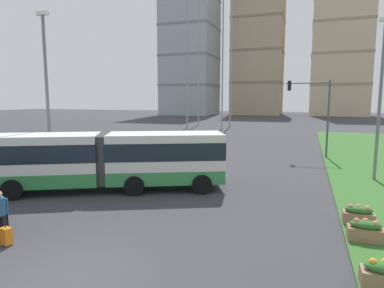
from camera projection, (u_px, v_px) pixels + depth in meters
name	position (u px, v px, depth m)	size (l,w,h in m)	color
ground_plane	(75.00, 277.00, 8.91)	(260.00, 260.00, 0.00)	#38383D
articulated_bus	(112.00, 159.00, 17.28)	(11.67, 7.40, 3.00)	silver
pedestrian_crossing	(0.00, 212.00, 11.05)	(0.36, 0.57, 1.74)	black
rolling_suitcase	(6.00, 236.00, 10.81)	(0.41, 0.32, 0.97)	orange
flower_planter_1	(365.00, 230.00, 11.00)	(1.10, 0.56, 0.74)	#937051
flower_planter_2	(358.00, 215.00, 12.48)	(1.10, 0.56, 0.74)	#937051
traffic_light_far_right	(315.00, 105.00, 26.87)	(3.49, 0.28, 6.31)	#474C51
streetlight_left	(47.00, 91.00, 18.96)	(0.70, 0.28, 9.65)	slate
streetlight_median	(380.00, 94.00, 18.84)	(0.70, 0.28, 9.30)	slate
apartment_tower_west	(190.00, 44.00, 103.44)	(15.60, 16.33, 44.45)	#9EA3AD
apartment_tower_westcentre	(258.00, 53.00, 104.61)	(15.45, 14.41, 38.82)	tan
apartment_tower_centre	(341.00, 41.00, 97.62)	(16.34, 14.28, 44.25)	beige
transmission_pylon	(210.00, 5.00, 54.57)	(9.00, 6.24, 37.67)	gray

